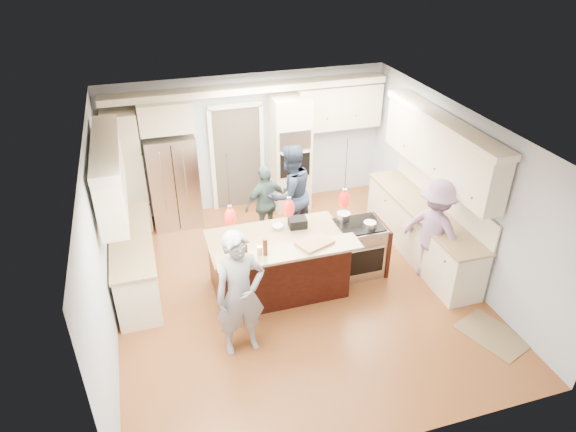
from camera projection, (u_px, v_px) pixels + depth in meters
name	position (u px, v px, depth m)	size (l,w,h in m)	color
ground_plane	(294.00, 288.00, 8.29)	(6.00, 6.00, 0.00)	#955328
room_shell	(295.00, 188.00, 7.37)	(5.54, 6.04, 2.72)	#B2BCC6
refrigerator	(174.00, 181.00, 9.63)	(0.90, 0.70, 1.80)	#B7B7BC
oven_column	(290.00, 154.00, 10.10)	(0.72, 0.69, 2.30)	beige
back_upper_cabinets	(212.00, 135.00, 9.54)	(5.30, 0.61, 2.54)	beige
right_counter_run	(428.00, 201.00, 8.62)	(0.64, 3.10, 2.51)	beige
left_cabinets	(126.00, 231.00, 7.80)	(0.64, 2.30, 2.51)	beige
kitchen_island	(278.00, 263.00, 8.04)	(2.10, 1.46, 1.12)	black
island_range	(359.00, 248.00, 8.47)	(0.82, 0.71, 0.92)	#B7B7BC
pendant_lights	(289.00, 208.00, 6.90)	(1.75, 0.15, 1.03)	black
person_bar_end	(240.00, 294.00, 6.69)	(0.68, 0.45, 1.86)	gray
person_far_left	(290.00, 194.00, 9.11)	(0.90, 0.70, 1.85)	#27344C
person_far_right	(266.00, 203.00, 9.24)	(0.85, 0.35, 1.44)	slate
person_range_side	(436.00, 230.00, 8.15)	(1.14, 0.65, 1.76)	gray
floor_rug	(493.00, 335.00, 7.35)	(0.64, 0.93, 0.01)	olive
water_bottle	(240.00, 249.00, 6.98)	(0.08, 0.08, 0.32)	silver
beer_bottle_a	(243.00, 252.00, 6.99)	(0.06, 0.06, 0.24)	#481F0C
beer_bottle_b	(245.00, 251.00, 6.98)	(0.07, 0.07, 0.26)	#481F0C
beer_bottle_c	(265.00, 247.00, 7.07)	(0.07, 0.07, 0.26)	#481F0C
drink_can	(260.00, 251.00, 7.11)	(0.07, 0.07, 0.13)	#B7B7BC
cutting_board	(314.00, 243.00, 7.37)	(0.49, 0.35, 0.04)	tan
pot_large	(344.00, 217.00, 8.31)	(0.22, 0.22, 0.13)	#B7B7BC
pot_small	(370.00, 225.00, 8.12)	(0.20, 0.20, 0.10)	#B7B7BC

